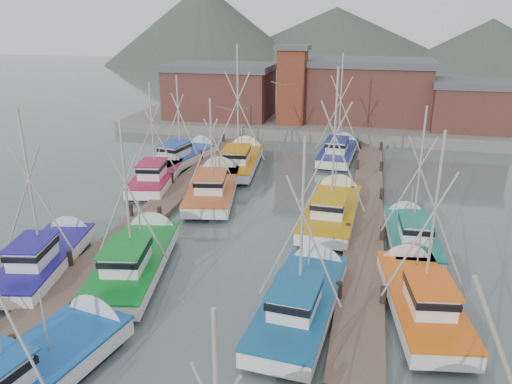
% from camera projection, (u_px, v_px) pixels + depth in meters
% --- Properties ---
extents(ground, '(260.00, 260.00, 0.00)m').
position_uv_depth(ground, '(227.00, 271.00, 26.52)').
color(ground, '#4E5D5C').
rests_on(ground, ground).
extents(dock_left, '(2.30, 46.00, 1.50)m').
position_uv_depth(dock_left, '(139.00, 225.00, 31.66)').
color(dock_left, brown).
rests_on(dock_left, ground).
extents(dock_right, '(2.30, 46.00, 1.50)m').
position_uv_depth(dock_right, '(364.00, 248.00, 28.66)').
color(dock_right, brown).
rests_on(dock_right, ground).
extents(quay, '(44.00, 16.00, 1.20)m').
position_uv_depth(quay, '(313.00, 122.00, 60.26)').
color(quay, gray).
rests_on(quay, ground).
extents(shed_left, '(12.72, 8.48, 6.20)m').
position_uv_depth(shed_left, '(220.00, 90.00, 59.53)').
color(shed_left, brown).
rests_on(shed_left, quay).
extents(shed_center, '(14.84, 9.54, 6.90)m').
position_uv_depth(shed_center, '(366.00, 89.00, 57.61)').
color(shed_center, brown).
rests_on(shed_center, quay).
extents(shed_right, '(8.48, 6.36, 5.20)m').
position_uv_depth(shed_right, '(471.00, 105.00, 52.79)').
color(shed_right, brown).
rests_on(shed_right, quay).
extents(lookout_tower, '(3.60, 3.60, 8.50)m').
position_uv_depth(lookout_tower, '(292.00, 84.00, 55.36)').
color(lookout_tower, brown).
rests_on(lookout_tower, quay).
extents(distant_hills, '(175.00, 140.00, 42.00)m').
position_uv_depth(distant_hills, '(305.00, 63.00, 141.71)').
color(distant_hills, '#475245').
rests_on(distant_hills, ground).
extents(boat_0, '(4.95, 10.40, 10.23)m').
position_uv_depth(boat_0, '(27.00, 376.00, 17.77)').
color(boat_0, black).
rests_on(boat_0, ground).
extents(boat_4, '(4.70, 10.06, 9.11)m').
position_uv_depth(boat_4, '(137.00, 259.00, 26.34)').
color(boat_4, black).
rests_on(boat_4, ground).
extents(boat_5, '(3.71, 9.54, 9.19)m').
position_uv_depth(boat_5, '(303.00, 299.00, 22.62)').
color(boat_5, black).
rests_on(boat_5, ground).
extents(boat_6, '(4.17, 8.98, 9.48)m').
position_uv_depth(boat_6, '(48.00, 257.00, 26.56)').
color(boat_6, black).
rests_on(boat_6, ground).
extents(boat_7, '(4.03, 9.18, 9.34)m').
position_uv_depth(boat_7, '(419.00, 296.00, 22.82)').
color(boat_7, black).
rests_on(boat_7, ground).
extents(boat_8, '(4.96, 10.59, 8.38)m').
position_uv_depth(boat_8, '(214.00, 187.00, 37.31)').
color(boat_8, black).
rests_on(boat_8, ground).
extents(boat_9, '(4.37, 10.15, 10.91)m').
position_uv_depth(boat_9, '(332.00, 209.00, 33.05)').
color(boat_9, black).
rests_on(boat_9, ground).
extents(boat_10, '(4.08, 9.15, 8.90)m').
position_uv_depth(boat_10, '(158.00, 176.00, 39.88)').
color(boat_10, black).
rests_on(boat_10, ground).
extents(boat_11, '(3.59, 8.30, 8.99)m').
position_uv_depth(boat_11, '(410.00, 234.00, 29.26)').
color(boat_11, black).
rests_on(boat_11, ground).
extents(boat_12, '(4.60, 10.50, 11.57)m').
position_uv_depth(boat_12, '(240.00, 160.00, 44.15)').
color(boat_12, black).
rests_on(boat_12, ground).
extents(boat_13, '(4.14, 9.22, 10.49)m').
position_uv_depth(boat_13, '(339.00, 152.00, 46.93)').
color(boat_13, black).
rests_on(boat_13, ground).
extents(boat_14, '(4.39, 9.62, 8.82)m').
position_uv_depth(boat_14, '(185.00, 156.00, 45.40)').
color(boat_14, black).
rests_on(boat_14, ground).
extents(gull_near, '(1.55, 0.62, 0.24)m').
position_uv_depth(gull_near, '(233.00, 109.00, 22.67)').
color(gull_near, gray).
rests_on(gull_near, ground).
extents(gull_far, '(1.53, 0.66, 0.24)m').
position_uv_depth(gull_far, '(284.00, 84.00, 28.51)').
color(gull_far, gray).
rests_on(gull_far, ground).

